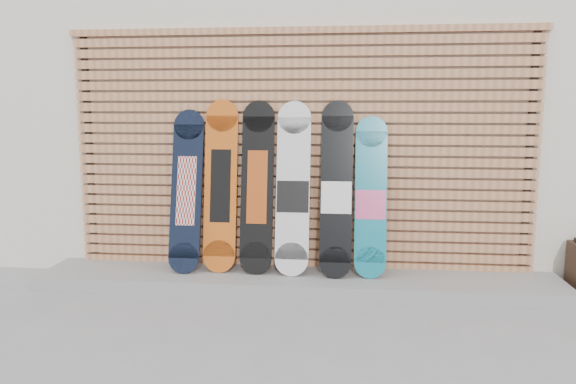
# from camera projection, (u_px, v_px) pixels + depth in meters

# --- Properties ---
(ground) EXTENTS (80.00, 80.00, 0.00)m
(ground) POSITION_uv_depth(u_px,v_px,m) (308.00, 316.00, 4.32)
(ground) COLOR gray
(ground) RESTS_ON ground
(building) EXTENTS (12.00, 5.00, 3.60)m
(building) POSITION_uv_depth(u_px,v_px,m) (365.00, 91.00, 7.44)
(building) COLOR beige
(building) RESTS_ON ground
(concrete_step) EXTENTS (4.60, 0.70, 0.12)m
(concrete_step) POSITION_uv_depth(u_px,v_px,m) (297.00, 281.00, 5.00)
(concrete_step) COLOR gray
(concrete_step) RESTS_ON ground
(slat_wall) EXTENTS (4.26, 0.08, 2.29)m
(slat_wall) POSITION_uv_depth(u_px,v_px,m) (300.00, 150.00, 5.11)
(slat_wall) COLOR #B06F49
(slat_wall) RESTS_ON ground
(snowboard_0) EXTENTS (0.28, 0.37, 1.46)m
(snowboard_0) POSITION_uv_depth(u_px,v_px,m) (187.00, 191.00, 5.06)
(snowboard_0) COLOR black
(snowboard_0) RESTS_ON concrete_step
(snowboard_1) EXTENTS (0.30, 0.30, 1.54)m
(snowboard_1) POSITION_uv_depth(u_px,v_px,m) (221.00, 186.00, 5.06)
(snowboard_1) COLOR #C45615
(snowboard_1) RESTS_ON concrete_step
(snowboard_2) EXTENTS (0.29, 0.32, 1.54)m
(snowboard_2) POSITION_uv_depth(u_px,v_px,m) (257.00, 187.00, 5.01)
(snowboard_2) COLOR black
(snowboard_2) RESTS_ON concrete_step
(snowboard_3) EXTENTS (0.30, 0.34, 1.53)m
(snowboard_3) POSITION_uv_depth(u_px,v_px,m) (293.00, 189.00, 4.97)
(snowboard_3) COLOR silver
(snowboard_3) RESTS_ON concrete_step
(snowboard_4) EXTENTS (0.28, 0.37, 1.53)m
(snowboard_4) POSITION_uv_depth(u_px,v_px,m) (336.00, 190.00, 4.91)
(snowboard_4) COLOR black
(snowboard_4) RESTS_ON concrete_step
(snowboard_5) EXTENTS (0.28, 0.34, 1.40)m
(snowboard_5) POSITION_uv_depth(u_px,v_px,m) (371.00, 198.00, 4.91)
(snowboard_5) COLOR #0E7086
(snowboard_5) RESTS_ON concrete_step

